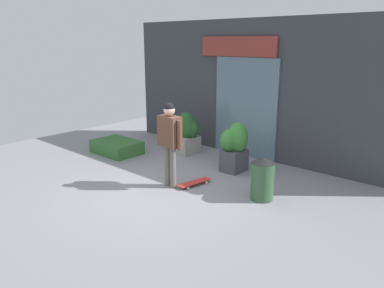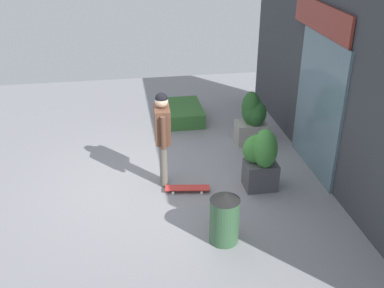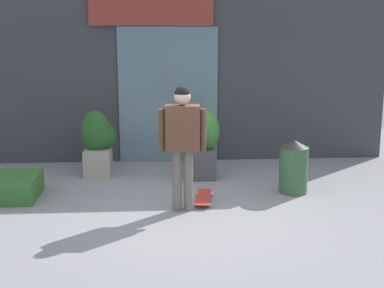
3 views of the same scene
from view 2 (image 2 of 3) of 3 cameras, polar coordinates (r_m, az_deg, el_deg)
ground_plane at (r=8.42m, az=-4.77°, el=-5.07°), size 12.00×12.00×0.00m
building_facade at (r=8.47m, az=16.99°, el=7.02°), size 8.07×0.31×3.48m
skateboarder at (r=7.93m, az=-3.68°, el=1.83°), size 0.65×0.28×1.76m
skateboard at (r=8.18m, az=-0.58°, el=-5.48°), size 0.32×0.81×0.08m
planter_box_left at (r=8.11m, az=8.57°, el=-1.68°), size 0.60×0.60×1.17m
planter_box_right at (r=9.73m, az=7.52°, el=3.33°), size 0.60×0.64×1.13m
trash_bin at (r=6.88m, az=4.04°, el=-9.04°), size 0.45×0.45×0.83m
hedge_ledge at (r=10.92m, az=-1.21°, el=3.89°), size 1.27×0.90×0.34m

